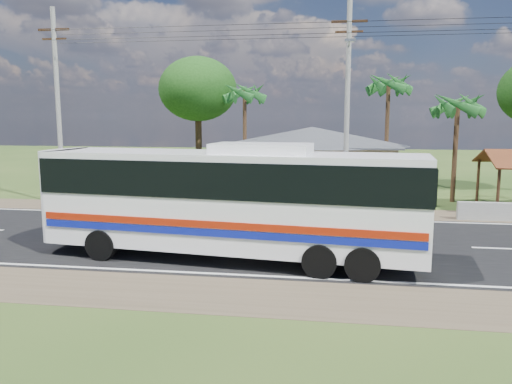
% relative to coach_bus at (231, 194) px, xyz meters
% --- Properties ---
extents(ground, '(120.00, 120.00, 0.00)m').
position_rel_coach_bus_xyz_m(ground, '(1.22, 2.93, -2.38)').
color(ground, '#264117').
rests_on(ground, ground).
extents(road, '(120.00, 16.00, 0.03)m').
position_rel_coach_bus_xyz_m(road, '(1.22, 2.93, -2.37)').
color(road, black).
rests_on(road, ground).
extents(house, '(12.40, 10.00, 5.00)m').
position_rel_coach_bus_xyz_m(house, '(2.22, 15.92, 0.26)').
color(house, tan).
rests_on(house, ground).
extents(utility_poles, '(32.80, 2.22, 11.00)m').
position_rel_coach_bus_xyz_m(utility_poles, '(3.89, 9.41, 3.39)').
color(utility_poles, '#9E9E99').
rests_on(utility_poles, ground).
extents(palm_near, '(2.80, 2.80, 6.70)m').
position_rel_coach_bus_xyz_m(palm_near, '(10.72, 13.93, 3.33)').
color(palm_near, '#47301E').
rests_on(palm_near, ground).
extents(palm_mid, '(2.80, 2.80, 8.20)m').
position_rel_coach_bus_xyz_m(palm_mid, '(7.22, 18.43, 4.78)').
color(palm_mid, '#47301E').
rests_on(palm_mid, ground).
extents(palm_far, '(2.80, 2.80, 7.70)m').
position_rel_coach_bus_xyz_m(palm_far, '(-2.78, 18.93, 4.29)').
color(palm_far, '#47301E').
rests_on(palm_far, ground).
extents(tree_behind_house, '(6.00, 6.00, 9.61)m').
position_rel_coach_bus_xyz_m(tree_behind_house, '(-6.78, 20.93, 4.73)').
color(tree_behind_house, '#47301E').
rests_on(tree_behind_house, ground).
extents(coach_bus, '(13.65, 4.31, 4.17)m').
position_rel_coach_bus_xyz_m(coach_bus, '(0.00, 0.00, 0.00)').
color(coach_bus, white).
rests_on(coach_bus, ground).
extents(motorcycle, '(1.74, 1.10, 0.86)m').
position_rel_coach_bus_xyz_m(motorcycle, '(0.93, 8.69, -1.95)').
color(motorcycle, black).
rests_on(motorcycle, ground).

